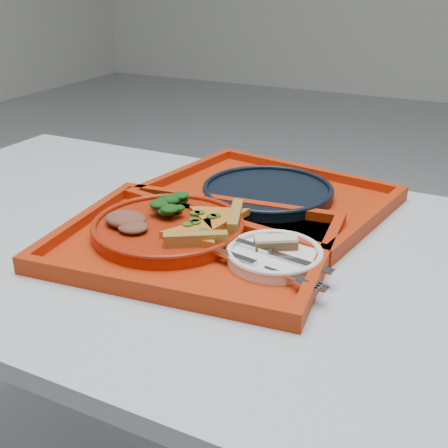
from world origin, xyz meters
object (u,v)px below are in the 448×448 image
(tray_far, at_px, (267,199))
(navy_plate, at_px, (268,193))
(dessert_bar, at_px, (276,242))
(dinner_plate, at_px, (168,229))
(tray_main, at_px, (194,246))

(tray_far, relative_size, navy_plate, 1.73)
(navy_plate, relative_size, dessert_bar, 3.63)
(dinner_plate, bearing_deg, dessert_bar, 2.58)
(tray_far, xyz_separation_m, dessert_bar, (0.11, -0.23, 0.03))
(tray_main, distance_m, navy_plate, 0.25)
(tray_main, height_order, tray_far, same)
(tray_far, distance_m, navy_plate, 0.01)
(tray_main, height_order, navy_plate, navy_plate)
(dessert_bar, bearing_deg, navy_plate, 84.65)
(tray_far, xyz_separation_m, navy_plate, (-0.00, 0.00, 0.01))
(navy_plate, height_order, dessert_bar, dessert_bar)
(tray_far, height_order, dinner_plate, dinner_plate)
(tray_main, bearing_deg, tray_far, 76.75)
(dinner_plate, xyz_separation_m, dessert_bar, (0.19, 0.01, 0.01))
(tray_main, bearing_deg, dinner_plate, 163.71)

